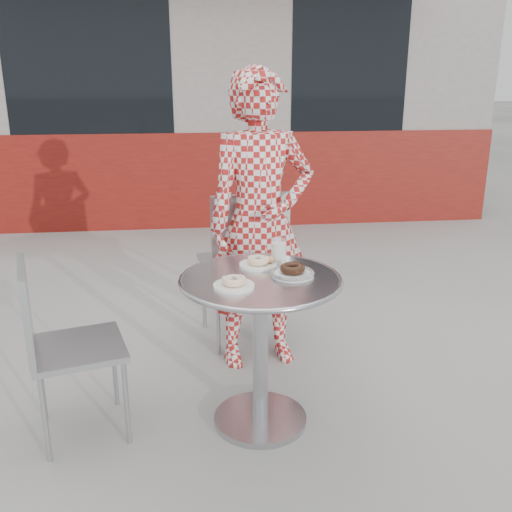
{
  "coord_description": "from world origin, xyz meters",
  "views": [
    {
      "loc": [
        -0.27,
        -2.35,
        1.59
      ],
      "look_at": [
        0.02,
        0.07,
        0.8
      ],
      "focal_mm": 40.0,
      "sensor_mm": 36.0,
      "label": 1
    }
  ],
  "objects": [
    {
      "name": "plate_near",
      "position": [
        -0.1,
        -0.12,
        0.75
      ],
      "size": [
        0.17,
        0.17,
        0.04
      ],
      "rotation": [
        0.0,
        0.0,
        0.16
      ],
      "color": "white",
      "rests_on": "bistro_table"
    },
    {
      "name": "plate_checker",
      "position": [
        0.17,
        -0.01,
        0.75
      ],
      "size": [
        0.2,
        0.2,
        0.05
      ],
      "rotation": [
        0.0,
        0.0,
        0.4
      ],
      "color": "white",
      "rests_on": "bistro_table"
    },
    {
      "name": "storefront",
      "position": [
        -0.0,
        5.56,
        1.49
      ],
      "size": [
        6.02,
        4.55,
        3.0
      ],
      "color": "gray",
      "rests_on": "ground"
    },
    {
      "name": "ground",
      "position": [
        0.0,
        0.0,
        0.0
      ],
      "size": [
        60.0,
        60.0,
        0.0
      ],
      "primitive_type": "plane",
      "color": "#AAA7A2",
      "rests_on": "ground"
    },
    {
      "name": "plate_far",
      "position": [
        0.04,
        0.13,
        0.75
      ],
      "size": [
        0.18,
        0.18,
        0.05
      ],
      "rotation": [
        0.0,
        0.0,
        -0.35
      ],
      "color": "white",
      "rests_on": "bistro_table"
    },
    {
      "name": "seated_person",
      "position": [
        0.11,
        0.61,
        0.81
      ],
      "size": [
        0.65,
        0.49,
        1.63
      ],
      "primitive_type": "imported",
      "rotation": [
        0.0,
        0.0,
        0.18
      ],
      "color": "maroon",
      "rests_on": "ground"
    },
    {
      "name": "chair_left",
      "position": [
        -0.8,
        -0.0,
        0.26
      ],
      "size": [
        0.49,
        0.49,
        0.83
      ],
      "rotation": [
        0.0,
        0.0,
        1.84
      ],
      "color": "#A0A3A8",
      "rests_on": "ground"
    },
    {
      "name": "milk_cup",
      "position": [
        0.14,
        0.17,
        0.78
      ],
      "size": [
        0.07,
        0.07,
        0.12
      ],
      "rotation": [
        0.0,
        0.0,
        0.04
      ],
      "color": "white",
      "rests_on": "bistro_table"
    },
    {
      "name": "chair_far",
      "position": [
        0.03,
        0.9,
        0.29
      ],
      "size": [
        0.53,
        0.53,
        0.95
      ],
      "rotation": [
        0.0,
        0.0,
        3.32
      ],
      "color": "#A0A3A8",
      "rests_on": "ground"
    },
    {
      "name": "bistro_table",
      "position": [
        0.03,
        -0.02,
        0.55
      ],
      "size": [
        0.72,
        0.72,
        0.73
      ],
      "rotation": [
        0.0,
        0.0,
        0.21
      ],
      "color": "silver",
      "rests_on": "ground"
    }
  ]
}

